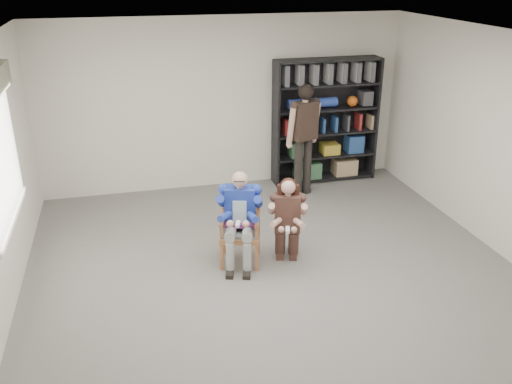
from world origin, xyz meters
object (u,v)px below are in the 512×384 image
object	(u,v)px
armchair	(240,229)
standing_man	(304,141)
seated_man	(240,218)
bookshelf	(326,121)
kneeling_woman	(287,221)

from	to	relation	value
armchair	standing_man	xyz separation A→B (m)	(1.48, 1.91, 0.44)
armchair	seated_man	xyz separation A→B (m)	(0.00, 0.00, 0.14)
armchair	seated_man	bearing A→B (deg)	0.00
armchair	bookshelf	distance (m)	3.24
seated_man	standing_man	world-z (taller)	standing_man
armchair	bookshelf	size ratio (longest dim) A/B	0.45
seated_man	standing_man	size ratio (longest dim) A/B	0.68
seated_man	kneeling_woman	size ratio (longest dim) A/B	1.09
kneeling_woman	bookshelf	xyz separation A→B (m)	(1.47, 2.57, 0.49)
seated_man	standing_man	bearing A→B (deg)	69.23
bookshelf	standing_man	size ratio (longest dim) A/B	1.16
armchair	seated_man	world-z (taller)	seated_man
bookshelf	seated_man	bearing A→B (deg)	-129.90
kneeling_woman	bookshelf	distance (m)	3.00
kneeling_woman	seated_man	bearing A→B (deg)	-174.70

